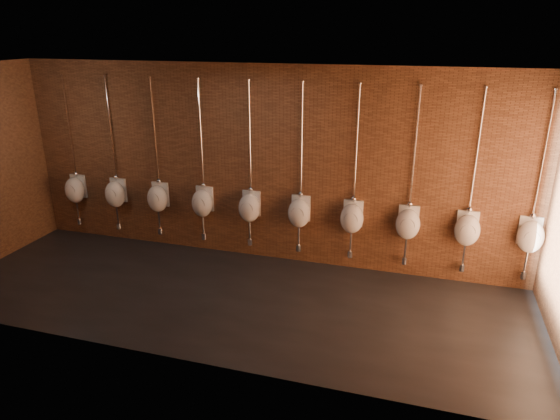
{
  "coord_description": "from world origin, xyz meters",
  "views": [
    {
      "loc": [
        2.5,
        -5.9,
        3.69
      ],
      "look_at": [
        0.48,
        0.9,
        1.1
      ],
      "focal_mm": 32.0,
      "sensor_mm": 36.0,
      "label": 1
    }
  ],
  "objects_px": {
    "urinal_0": "(75,189)",
    "urinal_5": "(299,212)",
    "urinal_1": "(115,193)",
    "urinal_2": "(158,198)",
    "urinal_8": "(467,229)",
    "urinal_3": "(202,202)",
    "urinal_7": "(408,223)",
    "urinal_9": "(530,236)",
    "urinal_4": "(249,207)",
    "urinal_6": "(352,217)"
  },
  "relations": [
    {
      "from": "urinal_2",
      "to": "urinal_7",
      "type": "height_order",
      "value": "same"
    },
    {
      "from": "urinal_1",
      "to": "urinal_5",
      "type": "bearing_deg",
      "value": 0.0
    },
    {
      "from": "urinal_3",
      "to": "urinal_5",
      "type": "bearing_deg",
      "value": 0.0
    },
    {
      "from": "urinal_7",
      "to": "urinal_8",
      "type": "relative_size",
      "value": 1.0
    },
    {
      "from": "urinal_5",
      "to": "urinal_7",
      "type": "xyz_separation_m",
      "value": [
        1.7,
        0.0,
        0.0
      ]
    },
    {
      "from": "urinal_9",
      "to": "urinal_1",
      "type": "bearing_deg",
      "value": 180.0
    },
    {
      "from": "urinal_1",
      "to": "urinal_3",
      "type": "height_order",
      "value": "same"
    },
    {
      "from": "urinal_3",
      "to": "urinal_9",
      "type": "relative_size",
      "value": 1.0
    },
    {
      "from": "urinal_2",
      "to": "urinal_9",
      "type": "relative_size",
      "value": 1.0
    },
    {
      "from": "urinal_5",
      "to": "urinal_7",
      "type": "distance_m",
      "value": 1.7
    },
    {
      "from": "urinal_3",
      "to": "urinal_9",
      "type": "bearing_deg",
      "value": 0.0
    },
    {
      "from": "urinal_2",
      "to": "urinal_8",
      "type": "bearing_deg",
      "value": 0.0
    },
    {
      "from": "urinal_0",
      "to": "urinal_5",
      "type": "xyz_separation_m",
      "value": [
        4.24,
        0.0,
        0.0
      ]
    },
    {
      "from": "urinal_2",
      "to": "urinal_9",
      "type": "distance_m",
      "value": 5.94
    },
    {
      "from": "urinal_2",
      "to": "urinal_6",
      "type": "distance_m",
      "value": 3.39
    },
    {
      "from": "urinal_7",
      "to": "urinal_9",
      "type": "distance_m",
      "value": 1.7
    },
    {
      "from": "urinal_3",
      "to": "urinal_4",
      "type": "xyz_separation_m",
      "value": [
        0.85,
        0.0,
        0.0
      ]
    },
    {
      "from": "urinal_8",
      "to": "urinal_9",
      "type": "xyz_separation_m",
      "value": [
        0.85,
        0.0,
        0.0
      ]
    },
    {
      "from": "urinal_1",
      "to": "urinal_0",
      "type": "bearing_deg",
      "value": 180.0
    },
    {
      "from": "urinal_3",
      "to": "urinal_4",
      "type": "bearing_deg",
      "value": 0.0
    },
    {
      "from": "urinal_9",
      "to": "urinal_2",
      "type": "bearing_deg",
      "value": 180.0
    },
    {
      "from": "urinal_4",
      "to": "urinal_6",
      "type": "distance_m",
      "value": 1.7
    },
    {
      "from": "urinal_7",
      "to": "urinal_8",
      "type": "height_order",
      "value": "same"
    },
    {
      "from": "urinal_0",
      "to": "urinal_1",
      "type": "distance_m",
      "value": 0.85
    },
    {
      "from": "urinal_1",
      "to": "urinal_7",
      "type": "relative_size",
      "value": 1.0
    },
    {
      "from": "urinal_7",
      "to": "urinal_3",
      "type": "bearing_deg",
      "value": 180.0
    },
    {
      "from": "urinal_6",
      "to": "urinal_9",
      "type": "bearing_deg",
      "value": 0.0
    },
    {
      "from": "urinal_4",
      "to": "urinal_8",
      "type": "xyz_separation_m",
      "value": [
        3.39,
        0.0,
        0.0
      ]
    },
    {
      "from": "urinal_1",
      "to": "urinal_7",
      "type": "bearing_deg",
      "value": 0.0
    },
    {
      "from": "urinal_1",
      "to": "urinal_7",
      "type": "distance_m",
      "value": 5.09
    },
    {
      "from": "urinal_9",
      "to": "urinal_4",
      "type": "bearing_deg",
      "value": 180.0
    },
    {
      "from": "urinal_0",
      "to": "urinal_5",
      "type": "height_order",
      "value": "same"
    },
    {
      "from": "urinal_5",
      "to": "urinal_6",
      "type": "relative_size",
      "value": 1.0
    },
    {
      "from": "urinal_9",
      "to": "urinal_5",
      "type": "bearing_deg",
      "value": 180.0
    },
    {
      "from": "urinal_4",
      "to": "urinal_6",
      "type": "bearing_deg",
      "value": 0.0
    },
    {
      "from": "urinal_6",
      "to": "urinal_3",
      "type": "bearing_deg",
      "value": 180.0
    },
    {
      "from": "urinal_5",
      "to": "urinal_6",
      "type": "distance_m",
      "value": 0.85
    },
    {
      "from": "urinal_0",
      "to": "urinal_4",
      "type": "bearing_deg",
      "value": 0.0
    },
    {
      "from": "urinal_1",
      "to": "urinal_5",
      "type": "distance_m",
      "value": 3.39
    },
    {
      "from": "urinal_0",
      "to": "urinal_6",
      "type": "distance_m",
      "value": 5.09
    },
    {
      "from": "urinal_2",
      "to": "urinal_4",
      "type": "xyz_separation_m",
      "value": [
        1.7,
        0.0,
        0.0
      ]
    },
    {
      "from": "urinal_1",
      "to": "urinal_7",
      "type": "xyz_separation_m",
      "value": [
        5.09,
        0.0,
        0.0
      ]
    },
    {
      "from": "urinal_6",
      "to": "urinal_7",
      "type": "bearing_deg",
      "value": 0.0
    },
    {
      "from": "urinal_1",
      "to": "urinal_4",
      "type": "height_order",
      "value": "same"
    },
    {
      "from": "urinal_3",
      "to": "urinal_6",
      "type": "relative_size",
      "value": 1.0
    },
    {
      "from": "urinal_6",
      "to": "urinal_9",
      "type": "relative_size",
      "value": 1.0
    },
    {
      "from": "urinal_6",
      "to": "urinal_8",
      "type": "height_order",
      "value": "same"
    },
    {
      "from": "urinal_0",
      "to": "urinal_3",
      "type": "relative_size",
      "value": 1.0
    },
    {
      "from": "urinal_0",
      "to": "urinal_5",
      "type": "bearing_deg",
      "value": 0.0
    },
    {
      "from": "urinal_2",
      "to": "urinal_5",
      "type": "height_order",
      "value": "same"
    }
  ]
}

